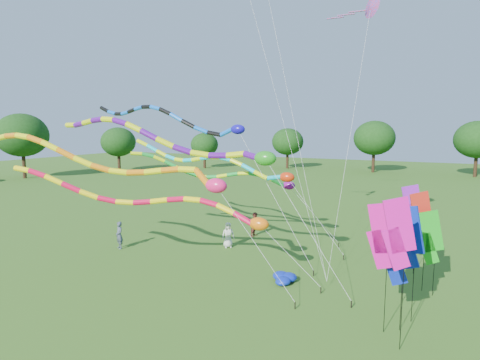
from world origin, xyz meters
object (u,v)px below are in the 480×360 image
at_px(blue_nylon_heap, 283,278).
at_px(person_c, 255,224).
at_px(tube_kite_red, 164,203).
at_px(person_a, 228,235).
at_px(person_b, 119,235).
at_px(tube_kite_orange, 125,165).

relative_size(blue_nylon_heap, person_c, 0.91).
bearing_deg(tube_kite_red, person_a, 73.79).
xyz_separation_m(tube_kite_red, blue_nylon_heap, (5.44, 2.09, -3.62)).
relative_size(person_a, person_b, 0.93).
distance_m(tube_kite_red, blue_nylon_heap, 6.86).
height_order(tube_kite_orange, blue_nylon_heap, tube_kite_orange).
bearing_deg(tube_kite_red, blue_nylon_heap, 8.11).
xyz_separation_m(tube_kite_orange, person_b, (-4.27, 3.89, -4.87)).
height_order(tube_kite_red, person_c, tube_kite_red).
distance_m(blue_nylon_heap, person_b, 11.01).
distance_m(person_b, person_c, 8.99).
height_order(blue_nylon_heap, person_a, person_a).
bearing_deg(person_b, person_c, 70.25).
bearing_deg(blue_nylon_heap, person_b, 176.60).
xyz_separation_m(person_a, person_c, (0.47, 3.13, 0.04)).
relative_size(tube_kite_orange, person_b, 9.34).
bearing_deg(person_c, tube_kite_orange, 171.75).
bearing_deg(person_c, blue_nylon_heap, -143.42).
bearing_deg(tube_kite_orange, person_a, 72.02).
bearing_deg(blue_nylon_heap, tube_kite_orange, -154.20).
height_order(tube_kite_red, tube_kite_orange, tube_kite_orange).
height_order(blue_nylon_heap, person_b, person_b).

